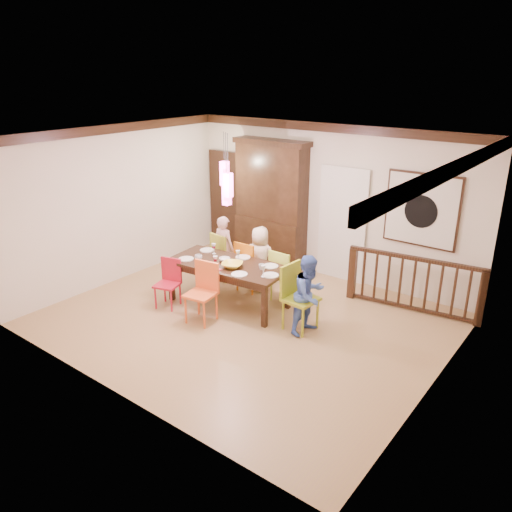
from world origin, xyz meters
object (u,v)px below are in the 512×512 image
Objects in this scene: china_hutch at (271,204)px; dining_table at (228,268)px; chair_far_left at (226,253)px; chair_end_right at (301,294)px; person_far_mid at (260,259)px; person_end_right at (309,295)px; person_far_left at (224,248)px; balustrade at (413,283)px.

dining_table is at bearing -74.30° from china_hutch.
chair_far_left is 2.35m from chair_end_right.
person_far_mid is 1.73m from person_end_right.
chair_far_left is 0.82m from person_far_mid.
china_hutch is at bearing 49.80° from chair_end_right.
chair_far_left is at bearing -16.23° from person_far_mid.
person_far_left is 2.51m from person_end_right.
china_hutch is 1.14× the size of balustrade.
person_end_right is (2.17, -2.01, -0.65)m from china_hutch.
dining_table is 2.17m from china_hutch.
balustrade is at bearing -6.26° from china_hutch.
person_end_right is (0.15, -0.00, 0.03)m from chair_end_right.
chair_end_right is 0.83× the size of person_end_right.
person_far_left reaches higher than person_far_mid.
person_end_right reaches higher than person_far_mid.
chair_far_left is at bearing -141.46° from person_far_left.
china_hutch is at bearing 166.09° from balustrade.
chair_far_left is 0.10m from person_far_left.
person_far_mid reaches higher than chair_end_right.
person_far_left is at bearing 128.81° from dining_table.
chair_end_right is 2.92m from china_hutch.
chair_far_left is 1.42m from china_hutch.
person_far_left reaches higher than chair_end_right.
china_hutch is 1.39m from person_far_left.
person_far_left is at bearing 79.43° from person_end_right.
dining_table is 1.77× the size of person_far_mid.
balustrade is (3.15, -0.35, -0.77)m from china_hutch.
person_far_left is at bearing 75.09° from chair_end_right.
chair_far_left is 0.75× the size of person_end_right.
person_end_right is (-0.99, -1.66, 0.12)m from balustrade.
china_hutch is at bearing -77.99° from person_far_mid.
dining_table is 1.11m from chair_far_left.
balustrade is at bearing 26.92° from dining_table.
china_hutch is at bearing 55.06° from person_end_right.
person_end_right reaches higher than dining_table.
china_hutch is at bearing -91.64° from chair_far_left.
dining_table is 2.28× the size of chair_far_left.
person_far_left is 0.84m from person_far_mid.
chair_end_right is 0.15m from person_end_right.
dining_table is 0.84× the size of china_hutch.
person_end_right is at bearing -42.81° from china_hutch.
dining_table is 1.46m from chair_end_right.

